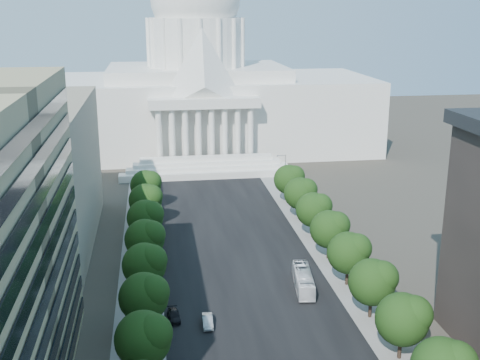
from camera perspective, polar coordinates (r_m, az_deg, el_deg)
name	(u,v)px	position (r m, az deg, el deg)	size (l,w,h in m)	color
road_asphalt	(235,252)	(124.37, -0.51, -6.80)	(30.00, 260.00, 0.01)	black
sidewalk_left	(141,257)	(123.45, -9.35, -7.21)	(8.00, 260.00, 0.02)	gray
sidewalk_right	(324,246)	(128.13, 7.99, -6.26)	(8.00, 260.00, 0.02)	gray
capitol	(197,92)	(210.92, -4.07, 8.31)	(120.00, 56.00, 73.00)	white
tree_l_d	(145,338)	(82.76, -8.96, -14.54)	(7.79, 7.60, 9.97)	#33261C
tree_l_e	(146,296)	(93.30, -8.92, -10.81)	(7.79, 7.60, 9.97)	#33261C
tree_l_f	(146,264)	(104.16, -8.89, -7.84)	(7.79, 7.60, 9.97)	#33261C
tree_l_g	(146,238)	(115.25, -8.87, -5.44)	(7.79, 7.60, 9.97)	#33261C
tree_l_h	(147,217)	(126.50, -8.85, -3.46)	(7.79, 7.60, 9.97)	#33261C
tree_l_i	(147,199)	(137.88, -8.83, -1.81)	(7.79, 7.60, 9.97)	#33261C
tree_l_j	(147,184)	(149.36, -8.81, -0.41)	(7.79, 7.60, 9.97)	#33261C
tree_r_d	(405,318)	(89.37, 15.38, -12.50)	(7.79, 7.60, 9.97)	#33261C
tree_r_e	(374,281)	(99.22, 12.63, -9.31)	(7.79, 7.60, 9.97)	#33261C
tree_r_f	(350,252)	(109.49, 10.42, -6.70)	(7.79, 7.60, 9.97)	#33261C
tree_r_g	(331,228)	(120.09, 8.62, -4.53)	(7.79, 7.60, 9.97)	#33261C
tree_r_h	(315,209)	(130.93, 7.12, -2.72)	(7.79, 7.60, 9.97)	#33261C
tree_r_i	(301,192)	(141.95, 5.85, -1.18)	(7.79, 7.60, 9.97)	#33261C
tree_r_j	(290,179)	(153.12, 4.77, 0.14)	(7.79, 7.60, 9.97)	#33261C
streetlight_c	(383,283)	(100.19, 13.42, -9.51)	(2.61, 0.44, 9.00)	gray
streetlight_d	(337,229)	(121.82, 9.15, -4.57)	(2.61, 0.44, 9.00)	gray
streetlight_e	(306,192)	(144.54, 6.24, -1.13)	(2.61, 0.44, 9.00)	gray
streetlight_f	(283,166)	(167.92, 4.13, 1.36)	(2.61, 0.44, 9.00)	gray
car_silver	(208,321)	(97.31, -3.09, -13.23)	(1.60, 4.57, 1.51)	#B6B9BE
car_dark_b	(174,316)	(99.35, -6.31, -12.70)	(1.90, 4.66, 1.35)	black
city_bus	(303,280)	(108.79, 6.03, -9.42)	(2.81, 12.02, 3.35)	white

